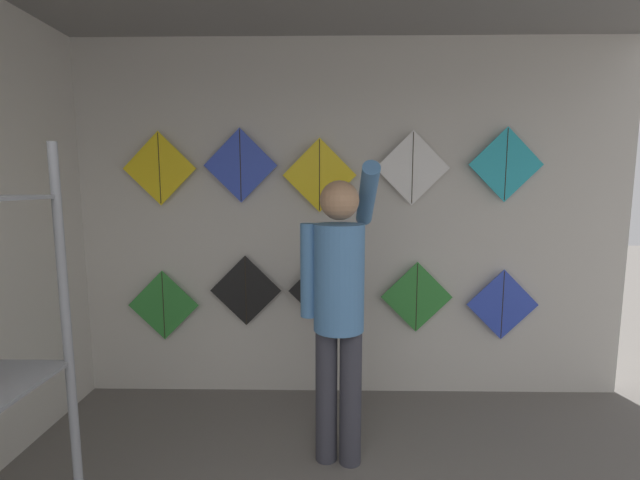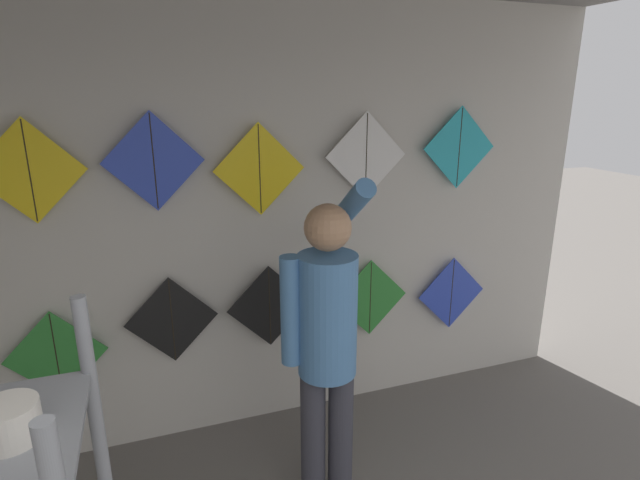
# 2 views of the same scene
# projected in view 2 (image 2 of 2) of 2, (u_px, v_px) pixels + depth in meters

# --- Properties ---
(back_panel) EXTENTS (4.71, 0.06, 2.80)m
(back_panel) POSITION_uv_depth(u_px,v_px,m) (269.00, 224.00, 3.23)
(back_panel) COLOR beige
(back_panel) RESTS_ON ground
(shopkeeper) EXTENTS (0.46, 0.60, 1.84)m
(shopkeeper) POSITION_uv_depth(u_px,v_px,m) (326.00, 336.00, 2.52)
(shopkeeper) COLOR #383842
(shopkeeper) RESTS_ON ground
(kite_0) EXTENTS (0.57, 0.01, 0.57)m
(kite_0) POSITION_uv_depth(u_px,v_px,m) (56.00, 356.00, 2.91)
(kite_0) COLOR #338C38
(kite_1) EXTENTS (0.57, 0.01, 0.57)m
(kite_1) POSITION_uv_depth(u_px,v_px,m) (172.00, 320.00, 3.09)
(kite_1) COLOR black
(kite_2) EXTENTS (0.57, 0.01, 0.57)m
(kite_2) POSITION_uv_depth(u_px,v_px,m) (270.00, 306.00, 3.29)
(kite_2) COLOR black
(kite_3) EXTENTS (0.57, 0.01, 0.57)m
(kite_3) POSITION_uv_depth(u_px,v_px,m) (370.00, 298.00, 3.54)
(kite_3) COLOR #338C38
(kite_4) EXTENTS (0.57, 0.01, 0.57)m
(kite_4) POSITION_uv_depth(u_px,v_px,m) (451.00, 293.00, 3.77)
(kite_4) COLOR blue
(kite_5) EXTENTS (0.57, 0.01, 0.57)m
(kite_5) POSITION_uv_depth(u_px,v_px,m) (29.00, 171.00, 2.61)
(kite_5) COLOR yellow
(kite_6) EXTENTS (0.57, 0.01, 0.57)m
(kite_6) POSITION_uv_depth(u_px,v_px,m) (154.00, 162.00, 2.80)
(kite_6) COLOR blue
(kite_7) EXTENTS (0.57, 0.01, 0.57)m
(kite_7) POSITION_uv_depth(u_px,v_px,m) (260.00, 169.00, 3.02)
(kite_7) COLOR yellow
(kite_8) EXTENTS (0.57, 0.01, 0.57)m
(kite_8) POSITION_uv_depth(u_px,v_px,m) (366.00, 156.00, 3.23)
(kite_8) COLOR white
(kite_9) EXTENTS (0.57, 0.01, 0.57)m
(kite_9) POSITION_uv_depth(u_px,v_px,m) (459.00, 148.00, 3.45)
(kite_9) COLOR #28B2C6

